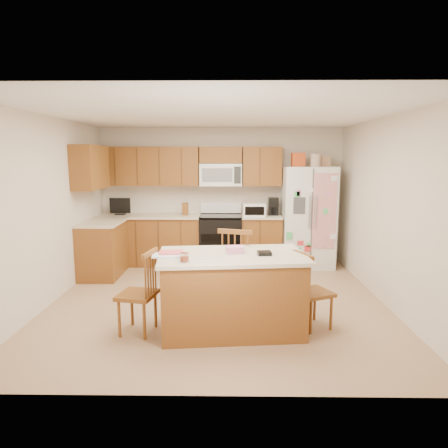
{
  "coord_description": "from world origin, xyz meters",
  "views": [
    {
      "loc": [
        0.16,
        -5.27,
        1.94
      ],
      "look_at": [
        0.08,
        0.35,
        1.02
      ],
      "focal_mm": 32.0,
      "sensor_mm": 36.0,
      "label": 1
    }
  ],
  "objects_px": {
    "windsor_chair_right": "(312,292)",
    "windsor_chair_left": "(139,294)",
    "windsor_chair_back": "(238,270)",
    "stove": "(221,239)",
    "refrigerator": "(308,216)",
    "island": "(232,292)"
  },
  "relations": [
    {
      "from": "windsor_chair_right",
      "to": "windsor_chair_left",
      "type": "bearing_deg",
      "value": -175.17
    },
    {
      "from": "windsor_chair_left",
      "to": "windsor_chair_back",
      "type": "height_order",
      "value": "windsor_chair_back"
    },
    {
      "from": "stove",
      "to": "windsor_chair_back",
      "type": "xyz_separation_m",
      "value": [
        0.28,
        -2.2,
        0.03
      ]
    },
    {
      "from": "refrigerator",
      "to": "windsor_chair_left",
      "type": "height_order",
      "value": "refrigerator"
    },
    {
      "from": "refrigerator",
      "to": "windsor_chair_back",
      "type": "relative_size",
      "value": 1.9
    },
    {
      "from": "stove",
      "to": "windsor_chair_right",
      "type": "height_order",
      "value": "stove"
    },
    {
      "from": "windsor_chair_back",
      "to": "stove",
      "type": "bearing_deg",
      "value": 97.15
    },
    {
      "from": "refrigerator",
      "to": "stove",
      "type": "bearing_deg",
      "value": 177.7
    },
    {
      "from": "refrigerator",
      "to": "windsor_chair_left",
      "type": "bearing_deg",
      "value": -129.75
    },
    {
      "from": "island",
      "to": "windsor_chair_left",
      "type": "height_order",
      "value": "island"
    },
    {
      "from": "island",
      "to": "windsor_chair_right",
      "type": "height_order",
      "value": "island"
    },
    {
      "from": "stove",
      "to": "refrigerator",
      "type": "distance_m",
      "value": 1.63
    },
    {
      "from": "windsor_chair_left",
      "to": "refrigerator",
      "type": "bearing_deg",
      "value": 50.25
    },
    {
      "from": "refrigerator",
      "to": "island",
      "type": "height_order",
      "value": "refrigerator"
    },
    {
      "from": "stove",
      "to": "windsor_chair_back",
      "type": "relative_size",
      "value": 1.05
    },
    {
      "from": "island",
      "to": "windsor_chair_back",
      "type": "height_order",
      "value": "windsor_chair_back"
    },
    {
      "from": "refrigerator",
      "to": "windsor_chair_right",
      "type": "xyz_separation_m",
      "value": [
        -0.46,
        -2.74,
        -0.5
      ]
    },
    {
      "from": "island",
      "to": "windsor_chair_back",
      "type": "xyz_separation_m",
      "value": [
        0.09,
        0.67,
        0.06
      ]
    },
    {
      "from": "island",
      "to": "windsor_chair_left",
      "type": "bearing_deg",
      "value": -174.97
    },
    {
      "from": "windsor_chair_back",
      "to": "windsor_chair_right",
      "type": "bearing_deg",
      "value": -35.57
    },
    {
      "from": "windsor_chair_left",
      "to": "windsor_chair_back",
      "type": "xyz_separation_m",
      "value": [
        1.12,
        0.76,
        0.06
      ]
    },
    {
      "from": "island",
      "to": "windsor_chair_back",
      "type": "relative_size",
      "value": 1.62
    }
  ]
}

